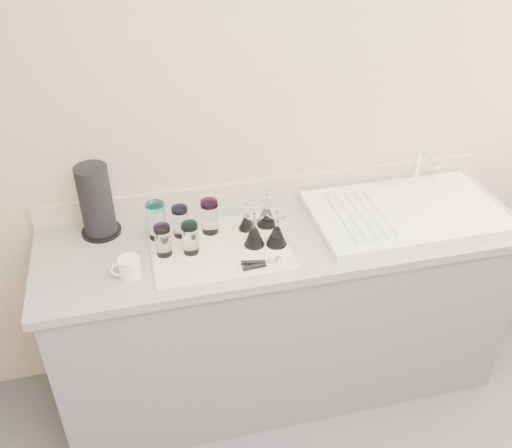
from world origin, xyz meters
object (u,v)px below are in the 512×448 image
object	(u,v)px
goblet_front_left	(254,234)
goblet_front_right	(277,233)
white_mug	(129,268)
goblet_back_right	(267,214)
tumbler_cyan	(180,221)
can_opener	(261,264)
tumbler_magenta	(163,240)
tumbler_purple	(210,216)
tumbler_blue	(190,238)
goblet_back_left	(247,220)
tumbler_teal	(157,221)
paper_towel_roll	(96,202)
sink_unit	(406,212)

from	to	relation	value
goblet_front_left	goblet_front_right	distance (m)	0.09
white_mug	goblet_front_right	bearing A→B (deg)	5.69
goblet_back_right	white_mug	xyz separation A→B (m)	(-0.59, -0.20, -0.02)
tumbler_cyan	can_opener	world-z (taller)	tumbler_cyan
tumbler_cyan	goblet_back_right	distance (m)	0.36
goblet_front_left	white_mug	distance (m)	0.51
goblet_back_right	tumbler_magenta	bearing A→B (deg)	-166.70
tumbler_purple	can_opener	xyz separation A→B (m)	(0.15, -0.27, -0.07)
tumbler_cyan	can_opener	distance (m)	0.39
tumbler_blue	goblet_back_left	size ratio (longest dim) A/B	1.06
tumbler_teal	white_mug	bearing A→B (deg)	-120.16
can_opener	paper_towel_roll	size ratio (longest dim) A/B	0.49
tumbler_magenta	white_mug	bearing A→B (deg)	-145.18
tumbler_cyan	goblet_back_right	world-z (taller)	goblet_back_right
tumbler_purple	paper_towel_roll	bearing A→B (deg)	165.93
tumbler_blue	goblet_back_right	bearing A→B (deg)	18.85
white_mug	paper_towel_roll	bearing A→B (deg)	107.24
tumbler_purple	tumbler_blue	world-z (taller)	tumbler_purple
goblet_front_left	can_opener	distance (m)	0.15
goblet_back_right	can_opener	distance (m)	0.29
tumbler_cyan	goblet_front_right	size ratio (longest dim) A/B	0.85
paper_towel_roll	white_mug	bearing A→B (deg)	-72.76
tumbler_magenta	goblet_front_left	bearing A→B (deg)	-3.47
tumbler_cyan	goblet_front_left	bearing A→B (deg)	-26.09
tumbler_cyan	white_mug	bearing A→B (deg)	-136.43
goblet_back_left	goblet_front_left	size ratio (longest dim) A/B	0.81
goblet_back_left	can_opener	xyz separation A→B (m)	(-0.00, -0.26, -0.03)
tumbler_magenta	paper_towel_roll	xyz separation A→B (m)	(-0.24, 0.22, 0.08)
goblet_front_right	white_mug	bearing A→B (deg)	-174.31
goblet_back_right	white_mug	distance (m)	0.62
tumbler_blue	can_opener	world-z (taller)	tumbler_blue
tumbler_cyan	goblet_front_right	distance (m)	0.40
goblet_front_left	white_mug	bearing A→B (deg)	-171.37
tumbler_teal	can_opener	world-z (taller)	tumbler_teal
tumbler_magenta	paper_towel_roll	distance (m)	0.34
sink_unit	goblet_front_right	world-z (taller)	sink_unit
tumbler_teal	tumbler_purple	world-z (taller)	tumbler_teal
sink_unit	tumbler_cyan	distance (m)	0.98
tumbler_purple	goblet_back_right	size ratio (longest dim) A/B	0.96
sink_unit	tumbler_teal	bearing A→B (deg)	175.59
goblet_back_right	tumbler_purple	bearing A→B (deg)	178.75
sink_unit	white_mug	distance (m)	1.21
tumbler_blue	goblet_front_right	xyz separation A→B (m)	(0.35, -0.03, -0.01)
tumbler_teal	white_mug	distance (m)	0.26
tumbler_magenta	can_opener	world-z (taller)	tumbler_magenta
tumbler_blue	goblet_back_right	distance (m)	0.36
tumbler_purple	goblet_front_left	xyz separation A→B (m)	(0.16, -0.13, -0.02)
goblet_back_left	goblet_front_left	world-z (taller)	goblet_front_left
goblet_back_left	goblet_front_left	xyz separation A→B (m)	(0.00, -0.12, 0.01)
goblet_back_left	can_opener	world-z (taller)	goblet_back_left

